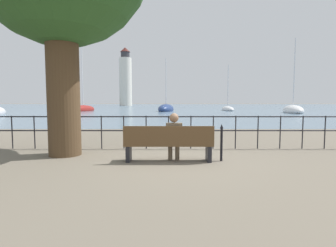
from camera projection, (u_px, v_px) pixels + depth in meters
ground_plane at (168, 161)px, 6.55m from camera, size 1000.00×1000.00×0.00m
harbor_water at (167, 105)px, 164.03m from camera, size 600.00×300.00×0.01m
park_bench at (168, 144)px, 6.45m from camera, size 2.19×0.45×0.90m
seated_person_left at (173, 135)px, 6.51m from camera, size 0.40×0.35×1.20m
promenade_railing at (168, 127)px, 8.29m from camera, size 15.65×0.04×1.05m
closed_umbrella at (221, 140)px, 6.53m from camera, size 0.09×0.09×0.93m
sailboat_0 at (82, 109)px, 45.27m from camera, size 3.46×6.70×11.42m
sailboat_1 at (292, 110)px, 37.48m from camera, size 3.68×7.44×11.00m
sailboat_2 at (227, 109)px, 48.72m from camera, size 1.72×7.19×8.80m
sailboat_3 at (165, 109)px, 45.09m from camera, size 3.64×6.72×9.49m
harbor_lighthouse at (125, 79)px, 131.90m from camera, size 6.22×6.22×29.16m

